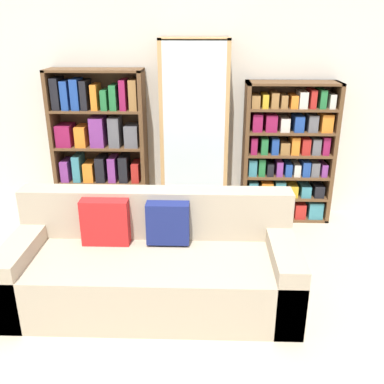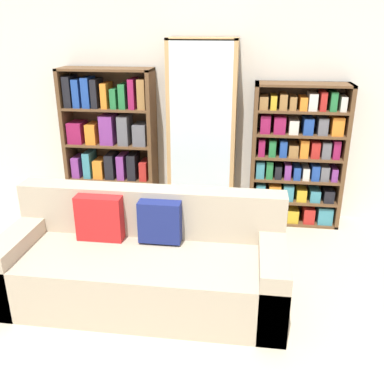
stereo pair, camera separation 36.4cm
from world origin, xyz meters
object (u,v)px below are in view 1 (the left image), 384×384
bookshelf_left (100,148)px  bookshelf_right (288,155)px  display_cabinet (194,134)px  couch (153,266)px  wine_bottle (242,231)px

bookshelf_left → bookshelf_right: (1.98, -0.00, -0.06)m
bookshelf_left → display_cabinet: (1.00, -0.02, 0.17)m
display_cabinet → couch: bearing=-100.0°
display_cabinet → wine_bottle: 1.14m
couch → wine_bottle: bearing=48.5°
couch → wine_bottle: couch is taller
bookshelf_left → display_cabinet: 1.02m
couch → wine_bottle: 1.14m
couch → bookshelf_right: 2.04m
display_cabinet → wine_bottle: bearing=-55.4°
display_cabinet → wine_bottle: (0.48, -0.69, -0.77)m
wine_bottle → bookshelf_left: bearing=154.4°
bookshelf_left → display_cabinet: display_cabinet is taller
bookshelf_right → wine_bottle: bookshelf_right is taller
bookshelf_left → display_cabinet: size_ratio=0.84×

